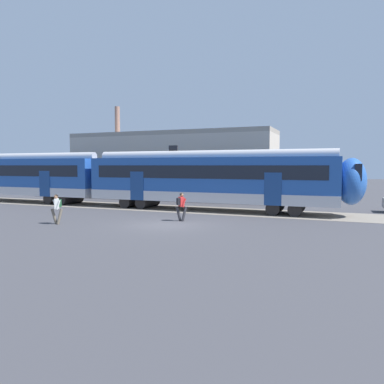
% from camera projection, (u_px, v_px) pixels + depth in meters
% --- Properties ---
extents(ground_plane, '(160.00, 160.00, 0.00)m').
position_uv_depth(ground_plane, '(166.00, 225.00, 20.45)').
color(ground_plane, '#38383D').
extents(track_bed, '(80.00, 4.40, 0.01)m').
position_uv_depth(track_bed, '(83.00, 204.00, 31.20)').
color(track_bed, slate).
rests_on(track_bed, ground).
extents(commuter_train, '(38.05, 3.07, 4.73)m').
position_uv_depth(commuter_train, '(108.00, 178.00, 30.10)').
color(commuter_train, silver).
rests_on(commuter_train, ground).
extents(pedestrian_white, '(0.69, 0.50, 1.67)m').
position_uv_depth(pedestrian_white, '(57.00, 206.00, 20.67)').
color(pedestrian_white, '#6B6051').
rests_on(pedestrian_white, ground).
extents(pedestrian_red, '(0.67, 0.51, 1.67)m').
position_uv_depth(pedestrian_red, '(181.00, 204.00, 21.78)').
color(pedestrian_red, '#28282D').
rests_on(pedestrian_red, ground).
extents(background_building, '(19.90, 5.00, 9.20)m').
position_uv_depth(background_building, '(171.00, 166.00, 36.08)').
color(background_building, '#B2A899').
rests_on(background_building, ground).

